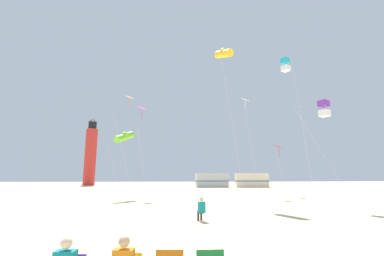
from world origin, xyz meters
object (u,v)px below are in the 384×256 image
Objects in this scene: kite_diamond_scarlet at (279,148)px; kite_diamond_white at (246,104)px; kite_flyer_standing at (201,208)px; kite_box_cyan at (285,65)px; kite_diamond_orange at (128,101)px; kite_tube_gold at (224,53)px; kite_tube_lime at (124,136)px; rv_van_silver at (212,180)px; kite_box_violet at (324,109)px; lighthouse_distant at (91,153)px; kite_diamond_magenta at (142,112)px; rv_van_cream at (252,180)px.

kite_diamond_white is at bearing 166.02° from kite_diamond_scarlet.
kite_box_cyan is at bearing -148.85° from kite_flyer_standing.
kite_diamond_orange is at bearing 145.89° from kite_box_cyan.
kite_tube_gold is 2.03× the size of kite_tube_lime.
kite_diamond_orange is at bearing 173.62° from kite_diamond_scarlet.
kite_tube_gold reaches higher than rv_van_silver.
kite_diamond_white is at bearing 96.33° from kite_box_cyan.
kite_box_violet is 59.16m from lighthouse_distant.
kite_diamond_magenta is at bearing 152.18° from kite_box_cyan.
kite_diamond_orange is 14.05m from kite_diamond_white.
kite_box_violet is (6.05, -4.84, -6.33)m from kite_tube_gold.
kite_diamond_scarlet is 24.86m from rv_van_silver.
kite_diamond_white is at bearing 12.13° from kite_tube_lime.
kite_flyer_standing is 0.17× the size of kite_tube_lime.
kite_diamond_magenta is 1.39× the size of kite_tube_lime.
kite_diamond_white reaches higher than kite_tube_lime.
kite_box_violet is at bearing -88.33° from rv_van_silver.
kite_diamond_orange is 27.67m from rv_van_silver.
kite_tube_gold reaches higher than kite_diamond_magenta.
lighthouse_distant is 2.55× the size of rv_van_cream.
rv_van_silver is at bearing 91.69° from kite_diamond_white.
kite_tube_lime is 1.04× the size of rv_van_cream.
kite_diamond_magenta is 3.31m from kite_tube_lime.
kite_box_cyan is at bearing -89.48° from rv_van_silver.
kite_diamond_orange is 4.40m from kite_diamond_magenta.
kite_diamond_orange reaches higher than rv_van_silver.
kite_tube_lime is at bearing -83.66° from kite_diamond_orange.
kite_diamond_magenta is (-4.74, 14.16, 8.37)m from kite_flyer_standing.
kite_box_violet is 1.13× the size of rv_van_cream.
kite_tube_lime is (-16.96, -2.07, 0.85)m from kite_diamond_scarlet.
rv_van_silver is at bearing 94.15° from kite_box_violet.
kite_box_violet is at bearing -32.10° from kite_tube_lime.
kite_flyer_standing is 0.09× the size of kite_box_cyan.
rv_van_silver is at bearing 66.20° from kite_diamond_magenta.
kite_tube_gold is at bearing -61.30° from lighthouse_distant.
kite_diamond_orange is 0.70× the size of lighthouse_distant.
lighthouse_distant is (-24.94, 45.54, -5.35)m from kite_tube_gold.
kite_box_violet is at bearing -81.34° from kite_diamond_white.
kite_diamond_orange is (-15.92, 13.72, 4.18)m from kite_box_violet.
kite_box_violet is (9.15, 3.76, 6.24)m from kite_flyer_standing.
kite_diamond_white is at bearing -90.79° from rv_van_silver.
kite_diamond_scarlet is at bearing -134.86° from kite_flyer_standing.
kite_diamond_orange is at bearing -130.51° from rv_van_cream.
kite_diamond_magenta is at bearing -174.90° from kite_diamond_scarlet.
kite_diamond_magenta reaches higher than kite_diamond_scarlet.
kite_diamond_scarlet is 18.43m from kite_diamond_orange.
kite_box_cyan is (1.01, -9.07, 0.92)m from kite_diamond_white.
kite_flyer_standing is 58.82m from lighthouse_distant.
lighthouse_distant is (-30.99, 50.38, 0.98)m from kite_box_violet.
kite_box_violet reaches higher than kite_tube_lime.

